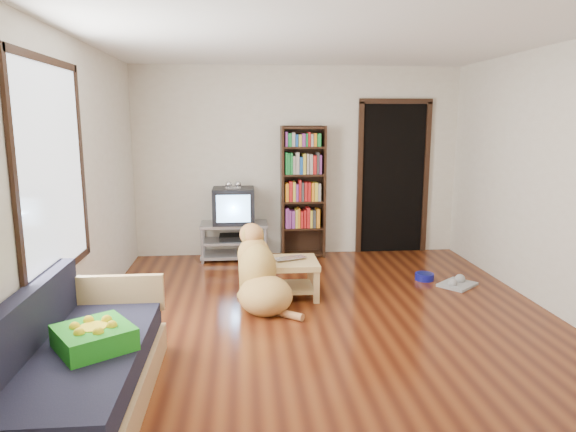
{
  "coord_description": "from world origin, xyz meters",
  "views": [
    {
      "loc": [
        -0.78,
        -4.6,
        1.88
      ],
      "look_at": [
        -0.31,
        0.59,
        0.9
      ],
      "focal_mm": 32.0,
      "sensor_mm": 36.0,
      "label": 1
    }
  ],
  "objects": [
    {
      "name": "ground",
      "position": [
        0.0,
        0.0,
        0.0
      ],
      "size": [
        5.0,
        5.0,
        0.0
      ],
      "primitive_type": "plane",
      "color": "#612910",
      "rests_on": "ground"
    },
    {
      "name": "ceiling",
      "position": [
        0.0,
        0.0,
        2.6
      ],
      "size": [
        5.0,
        5.0,
        0.0
      ],
      "primitive_type": "plane",
      "rotation": [
        3.14,
        0.0,
        0.0
      ],
      "color": "white",
      "rests_on": "ground"
    },
    {
      "name": "wall_back",
      "position": [
        0.0,
        2.5,
        1.3
      ],
      "size": [
        4.5,
        0.0,
        4.5
      ],
      "primitive_type": "plane",
      "rotation": [
        1.57,
        0.0,
        0.0
      ],
      "color": "beige",
      "rests_on": "ground"
    },
    {
      "name": "wall_front",
      "position": [
        0.0,
        -2.5,
        1.3
      ],
      "size": [
        4.5,
        0.0,
        4.5
      ],
      "primitive_type": "plane",
      "rotation": [
        -1.57,
        0.0,
        0.0
      ],
      "color": "beige",
      "rests_on": "ground"
    },
    {
      "name": "wall_left",
      "position": [
        -2.25,
        0.0,
        1.3
      ],
      "size": [
        0.0,
        5.0,
        5.0
      ],
      "primitive_type": "plane",
      "rotation": [
        1.57,
        0.0,
        1.57
      ],
      "color": "beige",
      "rests_on": "ground"
    },
    {
      "name": "wall_right",
      "position": [
        2.25,
        0.0,
        1.3
      ],
      "size": [
        0.0,
        5.0,
        5.0
      ],
      "primitive_type": "plane",
      "rotation": [
        1.57,
        0.0,
        -1.57
      ],
      "color": "beige",
      "rests_on": "ground"
    },
    {
      "name": "green_cushion",
      "position": [
        -1.75,
        -1.38,
        0.49
      ],
      "size": [
        0.61,
        0.61,
        0.15
      ],
      "primitive_type": "cube",
      "rotation": [
        0.0,
        0.0,
        0.6
      ],
      "color": "green",
      "rests_on": "sofa"
    },
    {
      "name": "laptop",
      "position": [
        -0.26,
        0.65,
        0.41
      ],
      "size": [
        0.4,
        0.32,
        0.03
      ],
      "primitive_type": "imported",
      "rotation": [
        0.0,
        0.0,
        0.35
      ],
      "color": "white",
      "rests_on": "coffee_table"
    },
    {
      "name": "dog_bowl",
      "position": [
        1.37,
        1.1,
        0.04
      ],
      "size": [
        0.22,
        0.22,
        0.08
      ],
      "primitive_type": "cylinder",
      "color": "navy",
      "rests_on": "ground"
    },
    {
      "name": "grey_rag",
      "position": [
        1.67,
        0.85,
        0.01
      ],
      "size": [
        0.51,
        0.5,
        0.03
      ],
      "primitive_type": "cube",
      "rotation": [
        0.0,
        0.0,
        0.69
      ],
      "color": "gray",
      "rests_on": "ground"
    },
    {
      "name": "window",
      "position": [
        -2.23,
        -0.5,
        1.5
      ],
      "size": [
        0.03,
        1.46,
        1.7
      ],
      "color": "white",
      "rests_on": "wall_left"
    },
    {
      "name": "doorway",
      "position": [
        1.35,
        2.48,
        1.12
      ],
      "size": [
        1.03,
        0.05,
        2.19
      ],
      "color": "black",
      "rests_on": "wall_back"
    },
    {
      "name": "tv_stand",
      "position": [
        -0.9,
        2.25,
        0.27
      ],
      "size": [
        0.9,
        0.45,
        0.5
      ],
      "color": "#99999E",
      "rests_on": "ground"
    },
    {
      "name": "crt_tv",
      "position": [
        -0.9,
        2.27,
        0.74
      ],
      "size": [
        0.55,
        0.52,
        0.58
      ],
      "color": "black",
      "rests_on": "tv_stand"
    },
    {
      "name": "bookshelf",
      "position": [
        0.05,
        2.34,
        1.0
      ],
      "size": [
        0.6,
        0.3,
        1.8
      ],
      "color": "black",
      "rests_on": "ground"
    },
    {
      "name": "sofa",
      "position": [
        -1.87,
        -1.38,
        0.26
      ],
      "size": [
        0.8,
        1.8,
        0.8
      ],
      "color": "tan",
      "rests_on": "ground"
    },
    {
      "name": "coffee_table",
      "position": [
        -0.26,
        0.68,
        0.28
      ],
      "size": [
        0.55,
        0.55,
        0.4
      ],
      "color": "tan",
      "rests_on": "ground"
    },
    {
      "name": "dog",
      "position": [
        -0.62,
        0.39,
        0.31
      ],
      "size": [
        0.71,
        0.96,
        0.86
      ],
      "color": "tan",
      "rests_on": "ground"
    }
  ]
}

